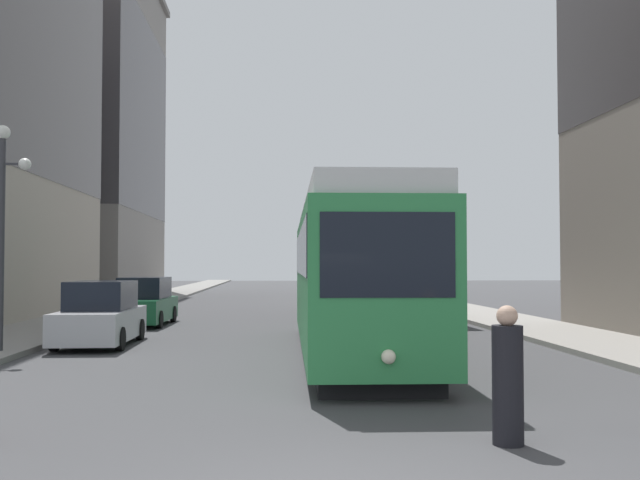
# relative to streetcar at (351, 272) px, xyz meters

# --- Properties ---
(sidewalk_left) EXTENTS (3.33, 120.00, 0.15)m
(sidewalk_left) POSITION_rel_streetcar_xyz_m (-9.86, 28.69, -2.03)
(sidewalk_left) COLOR gray
(sidewalk_left) RESTS_ON ground
(sidewalk_right) EXTENTS (3.33, 120.00, 0.15)m
(sidewalk_right) POSITION_rel_streetcar_xyz_m (7.26, 28.69, -2.03)
(sidewalk_right) COLOR gray
(sidewalk_right) RESTS_ON ground
(streetcar) EXTENTS (2.90, 13.77, 3.89)m
(streetcar) POSITION_rel_streetcar_xyz_m (0.00, 0.00, 0.00)
(streetcar) COLOR black
(streetcar) RESTS_ON ground
(transit_bus) EXTENTS (2.84, 11.37, 3.45)m
(transit_bus) POSITION_rel_streetcar_xyz_m (3.43, 13.48, -0.15)
(transit_bus) COLOR black
(transit_bus) RESTS_ON ground
(parked_car_left_near) EXTENTS (2.00, 4.72, 1.82)m
(parked_car_left_near) POSITION_rel_streetcar_xyz_m (-6.89, 9.43, -1.26)
(parked_car_left_near) COLOR black
(parked_car_left_near) RESTS_ON ground
(parked_car_left_mid) EXTENTS (1.90, 4.49, 1.82)m
(parked_car_left_mid) POSITION_rel_streetcar_xyz_m (-6.89, 2.51, -1.26)
(parked_car_left_mid) COLOR black
(parked_car_left_mid) RESTS_ON ground
(pedestrian_crossing_far) EXTENTS (0.39, 0.39, 1.76)m
(pedestrian_crossing_far) POSITION_rel_streetcar_xyz_m (0.98, -9.34, -1.28)
(pedestrian_crossing_far) COLOR black
(pedestrian_crossing_far) RESTS_ON ground
(lamp_post_left_near) EXTENTS (1.41, 0.36, 5.65)m
(lamp_post_left_near) POSITION_rel_streetcar_xyz_m (-8.79, 0.09, 1.75)
(lamp_post_left_near) COLOR #333338
(lamp_post_left_near) RESTS_ON sidewalk_left
(building_left_midblock) EXTENTS (14.52, 19.42, 24.80)m
(building_left_midblock) POSITION_rel_streetcar_xyz_m (-18.48, 35.89, 10.67)
(building_left_midblock) COLOR gray
(building_left_midblock) RESTS_ON ground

